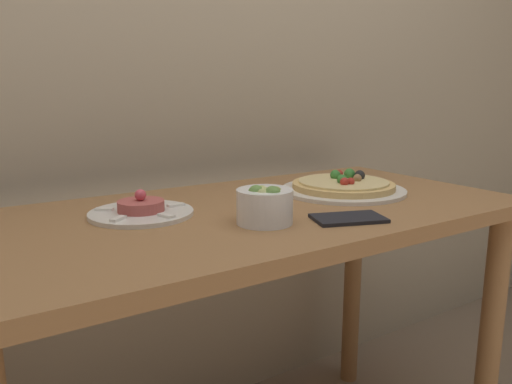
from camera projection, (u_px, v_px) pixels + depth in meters
back_wall at (168, 8)px, 1.45m from camera, size 8.00×0.05×2.60m
dining_table at (253, 257)px, 1.21m from camera, size 1.32×0.65×0.79m
pizza_plate at (343, 186)px, 1.36m from camera, size 0.34×0.34×0.06m
tartare_plate at (141, 210)px, 1.11m from camera, size 0.23×0.23×0.06m
small_bowl at (265, 205)px, 1.04m from camera, size 0.12×0.12×0.08m
napkin at (348, 218)px, 1.07m from camera, size 0.17×0.14×0.01m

